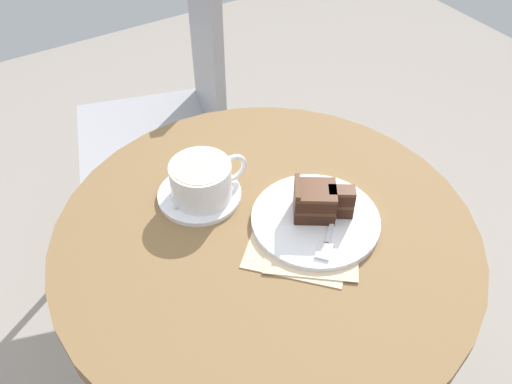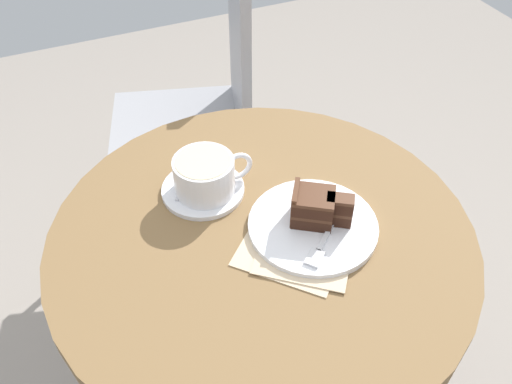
{
  "view_description": "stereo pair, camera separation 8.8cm",
  "coord_description": "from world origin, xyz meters",
  "px_view_note": "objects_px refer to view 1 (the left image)",
  "views": [
    {
      "loc": [
        -0.32,
        -0.49,
        1.39
      ],
      "look_at": [
        0.01,
        0.05,
        0.78
      ],
      "focal_mm": 38.0,
      "sensor_mm": 36.0,
      "label": 1
    },
    {
      "loc": [
        -0.24,
        -0.53,
        1.39
      ],
      "look_at": [
        0.01,
        0.05,
        0.78
      ],
      "focal_mm": 38.0,
      "sensor_mm": 36.0,
      "label": 2
    }
  ],
  "objects_px": {
    "saucer": "(200,195)",
    "cake_slice": "(319,201)",
    "teaspoon": "(181,183)",
    "cafe_chair": "(178,103)",
    "cake_plate": "(315,220)",
    "napkin": "(306,241)",
    "fork": "(329,235)",
    "coffee_cup": "(202,179)"
  },
  "relations": [
    {
      "from": "saucer",
      "to": "cake_slice",
      "type": "distance_m",
      "value": 0.21
    },
    {
      "from": "teaspoon",
      "to": "cafe_chair",
      "type": "relative_size",
      "value": 0.09
    },
    {
      "from": "cake_plate",
      "to": "napkin",
      "type": "bearing_deg",
      "value": -145.02
    },
    {
      "from": "saucer",
      "to": "cafe_chair",
      "type": "xyz_separation_m",
      "value": [
        0.19,
        0.53,
        -0.19
      ]
    },
    {
      "from": "fork",
      "to": "napkin",
      "type": "xyz_separation_m",
      "value": [
        -0.03,
        0.02,
        -0.01
      ]
    },
    {
      "from": "saucer",
      "to": "cake_plate",
      "type": "relative_size",
      "value": 0.68
    },
    {
      "from": "saucer",
      "to": "cafe_chair",
      "type": "bearing_deg",
      "value": 70.22
    },
    {
      "from": "coffee_cup",
      "to": "cafe_chair",
      "type": "relative_size",
      "value": 0.15
    },
    {
      "from": "fork",
      "to": "napkin",
      "type": "bearing_deg",
      "value": -70.35
    },
    {
      "from": "cake_plate",
      "to": "fork",
      "type": "relative_size",
      "value": 1.85
    },
    {
      "from": "saucer",
      "to": "napkin",
      "type": "xyz_separation_m",
      "value": [
        0.1,
        -0.18,
        -0.0
      ]
    },
    {
      "from": "coffee_cup",
      "to": "fork",
      "type": "relative_size",
      "value": 1.23
    },
    {
      "from": "napkin",
      "to": "cake_slice",
      "type": "bearing_deg",
      "value": 35.58
    },
    {
      "from": "saucer",
      "to": "teaspoon",
      "type": "xyz_separation_m",
      "value": [
        -0.02,
        0.04,
        0.01
      ]
    },
    {
      "from": "saucer",
      "to": "cake_plate",
      "type": "xyz_separation_m",
      "value": [
        0.13,
        -0.15,
        0.0
      ]
    },
    {
      "from": "cake_slice",
      "to": "teaspoon",
      "type": "bearing_deg",
      "value": 130.78
    },
    {
      "from": "coffee_cup",
      "to": "teaspoon",
      "type": "bearing_deg",
      "value": 116.81
    },
    {
      "from": "teaspoon",
      "to": "cafe_chair",
      "type": "xyz_separation_m",
      "value": [
        0.21,
        0.49,
        -0.2
      ]
    },
    {
      "from": "coffee_cup",
      "to": "cake_plate",
      "type": "relative_size",
      "value": 0.66
    },
    {
      "from": "fork",
      "to": "napkin",
      "type": "distance_m",
      "value": 0.04
    },
    {
      "from": "napkin",
      "to": "cafe_chair",
      "type": "distance_m",
      "value": 0.74
    },
    {
      "from": "cake_slice",
      "to": "saucer",
      "type": "bearing_deg",
      "value": 134.01
    },
    {
      "from": "fork",
      "to": "cafe_chair",
      "type": "bearing_deg",
      "value": -135.62
    },
    {
      "from": "coffee_cup",
      "to": "napkin",
      "type": "bearing_deg",
      "value": -61.97
    },
    {
      "from": "teaspoon",
      "to": "cake_slice",
      "type": "distance_m",
      "value": 0.24
    },
    {
      "from": "coffee_cup",
      "to": "napkin",
      "type": "height_order",
      "value": "coffee_cup"
    },
    {
      "from": "cake_plate",
      "to": "fork",
      "type": "bearing_deg",
      "value": -98.19
    },
    {
      "from": "cake_plate",
      "to": "cake_slice",
      "type": "relative_size",
      "value": 2.07
    },
    {
      "from": "teaspoon",
      "to": "cake_slice",
      "type": "xyz_separation_m",
      "value": [
        0.16,
        -0.18,
        0.03
      ]
    },
    {
      "from": "saucer",
      "to": "cake_slice",
      "type": "xyz_separation_m",
      "value": [
        0.14,
        -0.15,
        0.04
      ]
    },
    {
      "from": "cake_plate",
      "to": "cake_slice",
      "type": "height_order",
      "value": "cake_slice"
    },
    {
      "from": "napkin",
      "to": "cafe_chair",
      "type": "xyz_separation_m",
      "value": [
        0.09,
        0.71,
        -0.19
      ]
    },
    {
      "from": "cake_slice",
      "to": "fork",
      "type": "xyz_separation_m",
      "value": [
        -0.01,
        -0.05,
        -0.03
      ]
    },
    {
      "from": "saucer",
      "to": "napkin",
      "type": "bearing_deg",
      "value": -61.58
    },
    {
      "from": "coffee_cup",
      "to": "cake_slice",
      "type": "xyz_separation_m",
      "value": [
        0.14,
        -0.14,
        -0.0
      ]
    },
    {
      "from": "cafe_chair",
      "to": "fork",
      "type": "bearing_deg",
      "value": 11.6
    },
    {
      "from": "saucer",
      "to": "fork",
      "type": "xyz_separation_m",
      "value": [
        0.13,
        -0.2,
        0.01
      ]
    },
    {
      "from": "coffee_cup",
      "to": "teaspoon",
      "type": "relative_size",
      "value": 1.65
    },
    {
      "from": "cafe_chair",
      "to": "coffee_cup",
      "type": "bearing_deg",
      "value": -2.57
    },
    {
      "from": "cake_plate",
      "to": "napkin",
      "type": "relative_size",
      "value": 0.93
    },
    {
      "from": "saucer",
      "to": "teaspoon",
      "type": "relative_size",
      "value": 1.7
    },
    {
      "from": "saucer",
      "to": "fork",
      "type": "distance_m",
      "value": 0.23
    }
  ]
}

